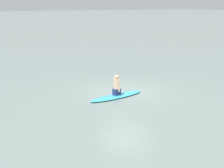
# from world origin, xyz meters

# --- Properties ---
(ground_plane) EXTENTS (400.00, 400.00, 0.00)m
(ground_plane) POSITION_xyz_m (0.00, 0.00, 0.00)
(ground_plane) COLOR slate
(surfboard) EXTENTS (3.04, 1.12, 0.10)m
(surfboard) POSITION_xyz_m (0.93, 0.64, 0.05)
(surfboard) COLOR #339EC6
(surfboard) RESTS_ON ground
(person_paddler) EXTENTS (0.34, 0.41, 0.93)m
(person_paddler) POSITION_xyz_m (0.93, 0.64, 0.52)
(person_paddler) COLOR navy
(person_paddler) RESTS_ON surfboard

